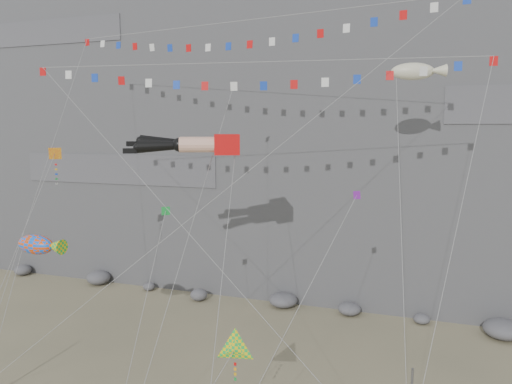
{
  "coord_description": "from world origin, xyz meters",
  "views": [
    {
      "loc": [
        12.04,
        -25.12,
        16.2
      ],
      "look_at": [
        0.16,
        9.0,
        11.54
      ],
      "focal_mm": 35.0,
      "sensor_mm": 36.0,
      "label": 1
    }
  ],
  "objects": [
    {
      "name": "cliff",
      "position": [
        0.0,
        32.0,
        25.0
      ],
      "size": [
        80.0,
        28.0,
        50.0
      ],
      "primitive_type": "cube",
      "color": "slate",
      "rests_on": "ground"
    },
    {
      "name": "talus_boulders",
      "position": [
        0.0,
        17.0,
        0.6
      ],
      "size": [
        60.0,
        3.0,
        1.2
      ],
      "primitive_type": null,
      "color": "slate",
      "rests_on": "ground"
    },
    {
      "name": "legs_kite",
      "position": [
        -2.16,
        3.82,
        15.13
      ],
      "size": [
        10.11,
        14.09,
        20.09
      ],
      "rotation": [
        0.0,
        0.0,
        0.42
      ],
      "color": "red",
      "rests_on": "ground"
    },
    {
      "name": "flag_banner_upper",
      "position": [
        -1.1,
        8.84,
        23.64
      ],
      "size": [
        29.51,
        15.59,
        29.74
      ],
      "color": "red",
      "rests_on": "ground"
    },
    {
      "name": "flag_banner_lower",
      "position": [
        1.09,
        4.95,
        20.25
      ],
      "size": [
        28.44,
        9.85,
        24.02
      ],
      "color": "red",
      "rests_on": "ground"
    },
    {
      "name": "harlequin_kite",
      "position": [
        -12.8,
        3.26,
        14.34
      ],
      "size": [
        3.44,
        7.56,
        16.0
      ],
      "color": "red",
      "rests_on": "ground"
    },
    {
      "name": "fish_windsock",
      "position": [
        -11.33,
        -0.52,
        8.84
      ],
      "size": [
        3.92,
        3.76,
        9.73
      ],
      "color": "#F1480C",
      "rests_on": "ground"
    },
    {
      "name": "delta_kite",
      "position": [
        3.16,
        -2.89,
        5.1
      ],
      "size": [
        3.5,
        5.31,
        7.37
      ],
      "color": "yellow",
      "rests_on": "ground"
    },
    {
      "name": "blimp_windsock",
      "position": [
        10.75,
        10.45,
        19.89
      ],
      "size": [
        4.09,
        14.14,
        23.8
      ],
      "color": "beige",
      "rests_on": "ground"
    },
    {
      "name": "small_kite_a",
      "position": [
        -1.72,
        8.99,
        18.69
      ],
      "size": [
        1.07,
        16.73,
        25.09
      ],
      "color": "#FFA015",
      "rests_on": "ground"
    },
    {
      "name": "small_kite_b",
      "position": [
        7.98,
        4.1,
        12.0
      ],
      "size": [
        5.62,
        11.22,
        16.93
      ],
      "color": "purple",
      "rests_on": "ground"
    },
    {
      "name": "small_kite_c",
      "position": [
        -3.82,
        2.69,
        10.74
      ],
      "size": [
        2.52,
        10.07,
        14.46
      ],
      "color": "green",
      "rests_on": "ground"
    }
  ]
}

